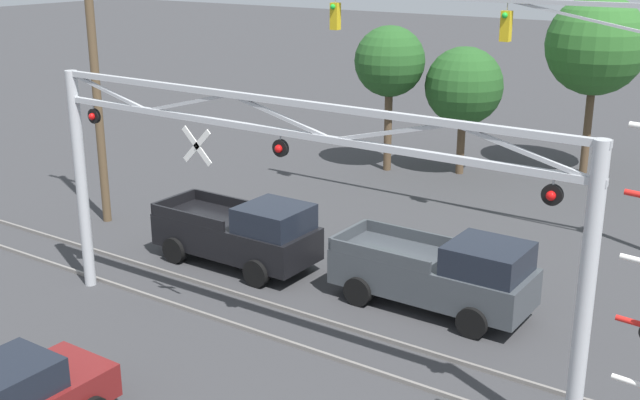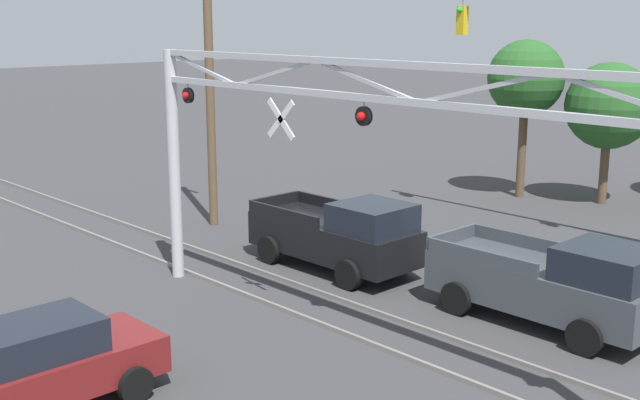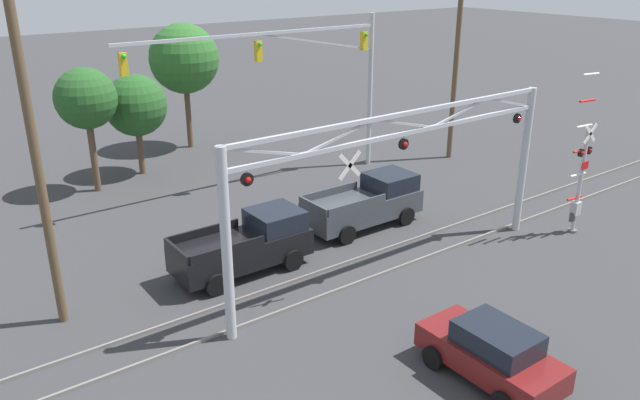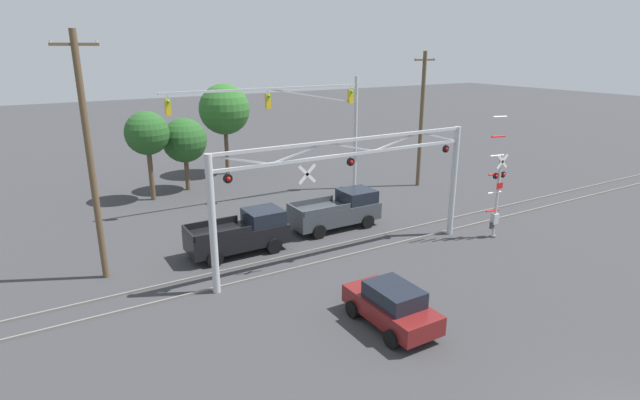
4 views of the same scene
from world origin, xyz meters
name	(u,v)px [view 4 (image 4 of 4)]	position (x,y,z in m)	size (l,w,h in m)	color
rail_track_near	(346,256)	(0.00, 14.21, 0.05)	(80.00, 0.08, 0.10)	gray
rail_track_far	(330,246)	(0.00, 15.64, 0.05)	(80.00, 0.08, 0.10)	gray
crossing_gantry	(350,181)	(-0.01, 13.92, 3.91)	(13.68, 0.31, 5.93)	#B7BABF
crossing_signal_mast	(496,195)	(8.31, 12.37, 2.36)	(1.38, 0.35, 6.60)	#B7BABF
traffic_signal_span	(313,114)	(4.00, 24.34, 5.62)	(13.58, 0.39, 7.98)	#B7BABF
pickup_truck_lead	(339,210)	(1.99, 17.96, 1.00)	(5.17, 2.18, 2.04)	#3D4247
pickup_truck_following	(242,233)	(-4.10, 17.39, 1.00)	(4.97, 2.18, 2.04)	black
sedan_waiting	(391,305)	(-2.05, 8.10, 0.83)	(1.99, 3.93, 1.63)	maroon
utility_pole_left	(90,158)	(-10.47, 17.86, 5.44)	(1.80, 0.28, 10.58)	brown
utility_pole_right	(421,119)	(11.97, 22.55, 4.96)	(1.80, 0.28, 9.62)	brown
background_tree_beyond_span	(147,134)	(-5.83, 28.89, 4.48)	(2.85, 2.85, 5.94)	brown
background_tree_far_left_verge	(224,109)	(1.07, 33.12, 5.19)	(3.96, 3.96, 7.19)	brown
background_tree_far_right_verge	(184,140)	(-3.10, 30.10, 3.59)	(3.13, 3.13, 5.18)	brown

